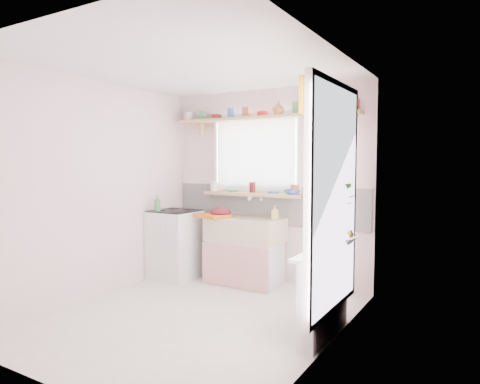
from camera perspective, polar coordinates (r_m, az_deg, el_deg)
The scene contains 19 objects.
room at distance 4.66m, azimuth 6.65°, elevation 1.68°, with size 3.20×3.20×3.20m.
sink_unit at distance 5.53m, azimuth 0.70°, elevation -7.74°, with size 0.95×0.65×1.11m.
cooker at distance 5.86m, azimuth -8.63°, elevation -6.83°, with size 0.58×0.58×0.93m.
radiator_ledge at distance 3.98m, azimuth 11.12°, elevation -13.03°, with size 0.22×0.95×0.78m.
windowsill at distance 5.59m, azimuth 1.67°, elevation -0.28°, with size 1.40×0.22×0.04m, color #DAB16F.
pine_shelf at distance 5.52m, azimuth 3.02°, elevation 9.85°, with size 2.52×0.24×0.04m, color #DAB16F.
shelf_crockery at distance 5.53m, azimuth 3.02°, elevation 10.62°, with size 2.47×0.11×0.12m.
sill_crockery at distance 5.59m, azimuth 1.67°, elevation 0.51°, with size 1.35×0.11×0.12m.
dish_tray at distance 5.49m, azimuth -3.70°, elevation -3.18°, with size 0.42×0.31×0.04m, color #CE5D12.
colander at distance 5.52m, azimuth -2.56°, elevation -2.70°, with size 0.28×0.28×0.13m, color #530E19.
jade_plant at distance 4.22m, azimuth 11.86°, elevation -2.66°, with size 0.54×0.47×0.60m, color #346127.
fruit_bowl at distance 4.24m, azimuth 13.45°, elevation -6.28°, with size 0.27×0.27×0.07m, color silver.
herb_pot at distance 4.08m, azimuth 12.81°, elevation -5.73°, with size 0.10×0.07×0.20m, color #315F26.
soap_bottle_sink at distance 5.36m, azimuth 4.70°, elevation -2.69°, with size 0.08×0.08×0.17m, color #E0CB63.
sill_cup at distance 5.90m, azimuth -2.56°, elevation 0.63°, with size 0.13×0.13×0.10m, color white.
sill_bowl at distance 5.27m, azimuth 6.96°, elevation -0.02°, with size 0.19×0.19×0.06m, color #3649AF.
shelf_vase at distance 5.37m, azimuth 5.15°, elevation 11.08°, with size 0.15×0.15×0.16m, color #AC6435.
cooker_bottle at distance 5.70m, azimuth -10.96°, elevation -1.46°, with size 0.08×0.08×0.21m, color #3F7F41.
fruit at distance 4.23m, azimuth 13.57°, elevation -5.50°, with size 0.20×0.14×0.10m.
Camera 1 is at (2.57, -3.38, 1.56)m, focal length 32.00 mm.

